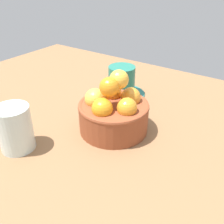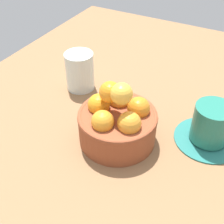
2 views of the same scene
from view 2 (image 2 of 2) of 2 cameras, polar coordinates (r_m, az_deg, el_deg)
ground_plane at (r=63.43cm, az=0.97°, el=-6.42°), size 124.83×87.43×4.19cm
terracotta_bowl at (r=58.70cm, az=1.04°, el=-1.69°), size 15.52×15.52×14.11cm
coffee_cup at (r=62.35cm, az=18.14°, el=-2.60°), size 13.46×13.46×8.34cm
water_glass at (r=74.25cm, az=-6.10°, el=7.69°), size 6.88×6.88×9.34cm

